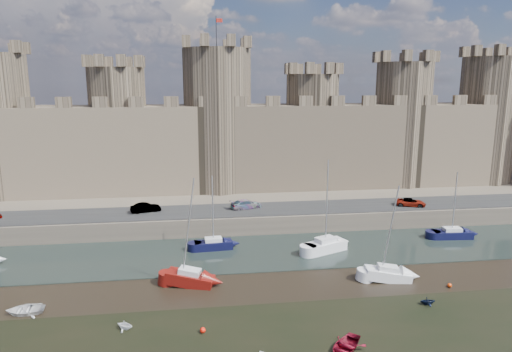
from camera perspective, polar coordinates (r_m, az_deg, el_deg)
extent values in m
cube|color=black|center=(55.73, -5.40, -9.72)|extent=(160.00, 12.00, 0.08)
cube|color=#4C443A|center=(89.91, -6.31, -0.56)|extent=(160.00, 60.00, 2.50)
cube|color=black|center=(64.39, -5.79, -4.38)|extent=(160.00, 7.00, 0.10)
cube|color=#42382B|center=(76.62, -6.24, 3.55)|extent=(100.00, 9.00, 14.00)
cylinder|color=#42382B|center=(81.97, -29.38, 5.46)|extent=(10.00, 10.00, 22.00)
cylinder|color=#42382B|center=(77.23, -16.77, 5.43)|extent=(9.00, 9.00, 20.00)
cylinder|color=#42382B|center=(76.18, -4.80, 6.94)|extent=(11.00, 11.00, 23.00)
cylinder|color=black|center=(76.27, -4.99, 17.48)|extent=(0.10, 0.10, 5.00)
cube|color=#A81F16|center=(76.49, -4.62, 18.82)|extent=(1.00, 0.03, 0.60)
cylinder|color=#42382B|center=(78.77, 6.99, 5.59)|extent=(9.00, 9.00, 19.00)
cylinder|color=#42382B|center=(84.10, 17.69, 6.20)|extent=(10.00, 10.00, 21.00)
cylinder|color=#42382B|center=(91.99, 26.82, 6.24)|extent=(10.00, 10.00, 22.00)
imported|color=gray|center=(65.21, -13.63, -3.88)|extent=(4.29, 2.49, 1.34)
imported|color=gray|center=(65.22, -1.25, -3.55)|extent=(4.85, 3.03, 1.31)
imported|color=gray|center=(70.13, 18.75, -3.14)|extent=(4.67, 3.19, 1.19)
cube|color=black|center=(57.12, -5.34, -8.59)|extent=(4.73, 2.14, 1.01)
cube|color=silver|center=(56.87, -5.35, -7.90)|extent=(2.14, 1.41, 0.46)
cylinder|color=silver|center=(55.68, -5.43, -4.13)|extent=(0.14, 0.14, 8.23)
cube|color=white|center=(56.70, 8.67, -8.71)|extent=(5.63, 3.94, 1.23)
cube|color=silver|center=(56.40, 8.70, -7.86)|extent=(2.71, 2.23, 0.56)
cylinder|color=silver|center=(54.98, 8.85, -3.17)|extent=(0.14, 0.14, 10.10)
cube|color=black|center=(66.01, 23.27, -6.71)|extent=(5.21, 2.37, 0.97)
cube|color=silver|center=(65.80, 23.32, -6.12)|extent=(2.36, 1.56, 0.44)
cylinder|color=silver|center=(64.81, 23.59, -2.97)|extent=(0.14, 0.14, 7.92)
cube|color=#650F0B|center=(48.09, -8.25, -12.69)|extent=(5.13, 3.09, 1.22)
cube|color=silver|center=(47.72, -8.29, -11.72)|extent=(2.41, 1.83, 0.56)
cylinder|color=silver|center=(46.04, -8.46, -6.31)|extent=(0.14, 0.14, 10.02)
cube|color=white|center=(50.62, 16.11, -11.83)|extent=(4.94, 2.50, 1.11)
cube|color=silver|center=(50.30, 16.17, -10.98)|extent=(2.26, 1.58, 0.50)
cylinder|color=silver|center=(48.83, 16.46, -6.33)|extent=(0.14, 0.14, 9.08)
imported|color=white|center=(41.70, -16.08, -17.46)|extent=(1.91, 1.82, 0.79)
imported|color=maroon|center=(38.06, 11.03, -20.32)|extent=(4.25, 4.24, 0.73)
imported|color=silver|center=(47.28, -26.90, -14.74)|extent=(3.33, 2.41, 0.68)
imported|color=black|center=(46.77, 20.64, -14.44)|extent=(1.58, 1.42, 0.74)
sphere|color=#FC1D0B|center=(40.07, -6.66, -18.60)|extent=(0.48, 0.48, 0.48)
sphere|color=red|center=(51.19, 23.04, -12.47)|extent=(0.45, 0.45, 0.45)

